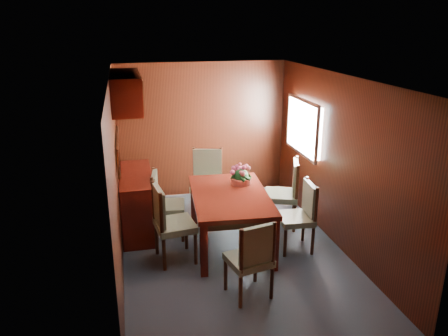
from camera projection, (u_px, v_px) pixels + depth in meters
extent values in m
plane|color=#333D46|center=(233.00, 251.00, 6.12)|extent=(4.50, 4.50, 0.00)
cube|color=black|center=(116.00, 179.00, 5.42)|extent=(0.02, 4.50, 2.40)
cube|color=black|center=(338.00, 162.00, 6.06)|extent=(0.02, 4.50, 2.40)
cube|color=black|center=(203.00, 130.00, 7.81)|extent=(3.00, 0.02, 2.40)
cube|color=black|center=(299.00, 255.00, 3.66)|extent=(3.00, 0.02, 2.40)
cube|color=black|center=(234.00, 78.00, 5.35)|extent=(3.00, 4.50, 0.02)
cube|color=white|center=(306.00, 127.00, 6.99)|extent=(0.14, 1.10, 0.80)
cube|color=#B2B2B7|center=(302.00, 127.00, 6.97)|extent=(0.04, 1.20, 0.90)
cube|color=black|center=(118.00, 150.00, 6.32)|extent=(0.03, 1.36, 0.41)
cube|color=silver|center=(119.00, 150.00, 6.32)|extent=(0.01, 1.30, 0.35)
cube|color=#380C07|center=(126.00, 91.00, 6.08)|extent=(0.40, 1.40, 0.50)
cube|color=#380C07|center=(137.00, 202.00, 6.63)|extent=(0.48, 1.40, 0.90)
cube|color=#380C07|center=(204.00, 250.00, 5.42)|extent=(0.10, 0.10, 0.72)
cube|color=#380C07|center=(275.00, 245.00, 5.54)|extent=(0.10, 0.10, 0.72)
cube|color=#380C07|center=(194.00, 202.00, 6.85)|extent=(0.10, 0.10, 0.72)
cube|color=#380C07|center=(250.00, 199.00, 6.97)|extent=(0.10, 0.10, 0.72)
cube|color=black|center=(230.00, 201.00, 6.10)|extent=(1.04, 1.61, 0.10)
cube|color=#380C07|center=(230.00, 196.00, 6.07)|extent=(1.17, 1.74, 0.06)
cylinder|color=black|center=(157.00, 240.00, 5.97)|extent=(0.05, 0.05, 0.43)
cylinder|color=black|center=(164.00, 255.00, 5.58)|extent=(0.05, 0.05, 0.43)
cylinder|color=black|center=(186.00, 235.00, 6.12)|extent=(0.05, 0.05, 0.43)
cylinder|color=black|center=(196.00, 249.00, 5.72)|extent=(0.05, 0.05, 0.43)
cube|color=#5F6C52|center=(175.00, 225.00, 5.76)|extent=(0.55, 0.57, 0.09)
cylinder|color=black|center=(154.00, 201.00, 5.79)|extent=(0.05, 0.05, 0.58)
cylinder|color=black|center=(161.00, 215.00, 5.39)|extent=(0.05, 0.05, 0.58)
cube|color=#5F6C52|center=(159.00, 206.00, 5.59)|extent=(0.13, 0.47, 0.49)
cylinder|color=black|center=(157.00, 217.00, 6.68)|extent=(0.05, 0.05, 0.41)
cylinder|color=black|center=(155.00, 230.00, 6.29)|extent=(0.05, 0.05, 0.41)
cylinder|color=black|center=(183.00, 217.00, 6.71)|extent=(0.05, 0.05, 0.41)
cylinder|color=black|center=(183.00, 229.00, 6.32)|extent=(0.05, 0.05, 0.41)
cube|color=#5F6C52|center=(169.00, 207.00, 6.41)|extent=(0.52, 0.54, 0.08)
cylinder|color=black|center=(154.00, 185.00, 6.51)|extent=(0.05, 0.05, 0.54)
cylinder|color=black|center=(152.00, 195.00, 6.11)|extent=(0.05, 0.05, 0.54)
cube|color=#5F6C52|center=(155.00, 189.00, 6.30)|extent=(0.12, 0.44, 0.46)
cylinder|color=black|center=(313.00, 241.00, 5.96)|extent=(0.05, 0.05, 0.40)
cylinder|color=black|center=(303.00, 228.00, 6.35)|extent=(0.05, 0.05, 0.40)
cylinder|color=black|center=(285.00, 243.00, 5.91)|extent=(0.05, 0.05, 0.40)
cylinder|color=black|center=(277.00, 230.00, 6.29)|extent=(0.05, 0.05, 0.40)
cube|color=#5F6C52|center=(295.00, 219.00, 6.05)|extent=(0.49, 0.50, 0.08)
cylinder|color=black|center=(316.00, 206.00, 5.80)|extent=(0.05, 0.05, 0.53)
cylinder|color=black|center=(306.00, 194.00, 6.18)|extent=(0.05, 0.05, 0.53)
cube|color=#5F6C52|center=(310.00, 199.00, 5.98)|extent=(0.09, 0.43, 0.45)
cylinder|color=black|center=(294.00, 219.00, 6.61)|extent=(0.05, 0.05, 0.43)
cylinder|color=black|center=(294.00, 207.00, 7.02)|extent=(0.05, 0.05, 0.43)
cylinder|color=black|center=(267.00, 217.00, 6.65)|extent=(0.05, 0.05, 0.43)
cylinder|color=black|center=(267.00, 206.00, 7.07)|extent=(0.05, 0.05, 0.43)
cube|color=#5F6C52|center=(281.00, 195.00, 6.75)|extent=(0.63, 0.65, 0.09)
cylinder|color=black|center=(297.00, 184.00, 6.42)|extent=(0.05, 0.05, 0.57)
cylinder|color=black|center=(296.00, 174.00, 6.84)|extent=(0.05, 0.05, 0.57)
cube|color=#5F6C52|center=(295.00, 177.00, 6.62)|extent=(0.22, 0.46, 0.49)
cylinder|color=black|center=(240.00, 292.00, 4.85)|extent=(0.04, 0.04, 0.39)
cylinder|color=black|center=(272.00, 284.00, 5.01)|extent=(0.04, 0.04, 0.39)
cylinder|color=black|center=(226.00, 275.00, 5.18)|extent=(0.04, 0.04, 0.39)
cylinder|color=black|center=(255.00, 267.00, 5.34)|extent=(0.04, 0.04, 0.39)
cube|color=#5F6C52|center=(249.00, 260.00, 5.01)|extent=(0.55, 0.53, 0.08)
cylinder|color=black|center=(241.00, 251.00, 4.67)|extent=(0.04, 0.04, 0.53)
cylinder|color=black|center=(274.00, 244.00, 4.84)|extent=(0.04, 0.04, 0.53)
cube|color=#5F6C52|center=(257.00, 245.00, 4.77)|extent=(0.43, 0.15, 0.44)
cylinder|color=black|center=(221.00, 197.00, 7.42)|extent=(0.05, 0.05, 0.44)
cylinder|color=black|center=(195.00, 196.00, 7.44)|extent=(0.05, 0.05, 0.44)
cylinder|color=black|center=(220.00, 207.00, 7.02)|extent=(0.05, 0.05, 0.44)
cylinder|color=black|center=(192.00, 206.00, 7.04)|extent=(0.05, 0.05, 0.44)
cube|color=#5F6C52|center=(207.00, 185.00, 7.14)|extent=(0.63, 0.61, 0.09)
cylinder|color=black|center=(221.00, 165.00, 7.25)|extent=(0.05, 0.05, 0.58)
cylinder|color=black|center=(194.00, 164.00, 7.27)|extent=(0.05, 0.05, 0.58)
cube|color=#5F6C52|center=(208.00, 163.00, 7.23)|extent=(0.47, 0.19, 0.49)
cylinder|color=#AD4734|center=(241.00, 181.00, 6.42)|extent=(0.29, 0.29, 0.09)
sphere|color=#18491B|center=(241.00, 176.00, 6.40)|extent=(0.23, 0.23, 0.23)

